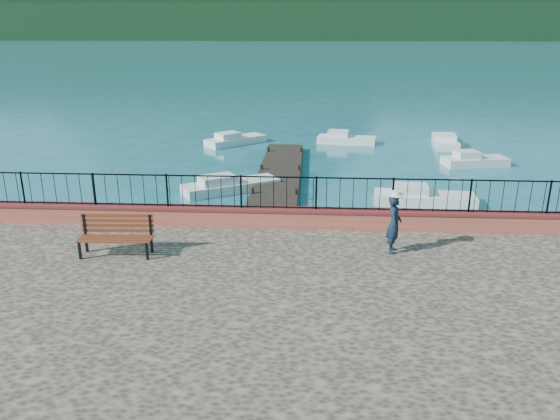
# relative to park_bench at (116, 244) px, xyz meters

# --- Properties ---
(ground) EXTENTS (2000.00, 2000.00, 0.00)m
(ground) POSITION_rel_park_bench_xyz_m (5.46, -1.32, -1.51)
(ground) COLOR #19596B
(ground) RESTS_ON ground
(parapet) EXTENTS (28.00, 0.46, 0.58)m
(parapet) POSITION_rel_park_bench_xyz_m (5.46, 2.38, -0.02)
(parapet) COLOR #C15A45
(parapet) RESTS_ON promenade
(railing) EXTENTS (27.00, 0.05, 0.95)m
(railing) POSITION_rel_park_bench_xyz_m (5.46, 2.38, 0.74)
(railing) COLOR black
(railing) RESTS_ON parapet
(dock) EXTENTS (2.00, 16.00, 0.30)m
(dock) POSITION_rel_park_bench_xyz_m (3.46, 10.68, -1.36)
(dock) COLOR #2D231C
(dock) RESTS_ON ground
(far_forest) EXTENTS (900.00, 60.00, 18.00)m
(far_forest) POSITION_rel_park_bench_xyz_m (5.46, 298.68, 7.49)
(far_forest) COLOR black
(far_forest) RESTS_ON ground
(foothills) EXTENTS (900.00, 120.00, 44.00)m
(foothills) POSITION_rel_park_bench_xyz_m (5.46, 358.68, 20.49)
(foothills) COLOR black
(foothills) RESTS_ON ground
(companion_hill) EXTENTS (448.00, 384.00, 180.00)m
(companion_hill) POSITION_rel_park_bench_xyz_m (225.46, 558.68, -1.51)
(companion_hill) COLOR #142D23
(companion_hill) RESTS_ON ground
(park_bench) EXTENTS (1.91, 0.69, 1.05)m
(park_bench) POSITION_rel_park_bench_xyz_m (0.00, 0.00, 0.00)
(park_bench) COLOR black
(park_bench) RESTS_ON promenade
(person) EXTENTS (0.48, 0.63, 1.56)m
(person) POSITION_rel_park_bench_xyz_m (7.19, 0.66, 0.47)
(person) COLOR #102030
(person) RESTS_ON promenade
(hat) EXTENTS (0.44, 0.44, 0.12)m
(hat) POSITION_rel_park_bench_xyz_m (7.19, 0.66, 1.31)
(hat) COLOR white
(hat) RESTS_ON person
(boat_0) EXTENTS (4.30, 3.29, 0.80)m
(boat_0) POSITION_rel_park_bench_xyz_m (1.49, 9.95, -1.11)
(boat_0) COLOR silver
(boat_0) RESTS_ON ground
(boat_1) EXTENTS (4.10, 1.62, 0.80)m
(boat_1) POSITION_rel_park_bench_xyz_m (9.61, 8.65, -1.11)
(boat_1) COLOR silver
(boat_1) RESTS_ON ground
(boat_2) EXTENTS (3.43, 1.88, 0.80)m
(boat_2) POSITION_rel_park_bench_xyz_m (13.46, 15.36, -1.11)
(boat_2) COLOR silver
(boat_2) RESTS_ON ground
(boat_3) EXTENTS (3.69, 3.59, 0.80)m
(boat_3) POSITION_rel_park_bench_xyz_m (0.30, 20.01, -1.11)
(boat_3) COLOR silver
(boat_3) RESTS_ON ground
(boat_4) EXTENTS (3.70, 1.88, 0.80)m
(boat_4) POSITION_rel_park_bench_xyz_m (7.11, 20.65, -1.11)
(boat_4) COLOR silver
(boat_4) RESTS_ON ground
(boat_5) EXTENTS (1.75, 4.00, 0.80)m
(boat_5) POSITION_rel_park_bench_xyz_m (13.09, 20.53, -1.11)
(boat_5) COLOR silver
(boat_5) RESTS_ON ground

